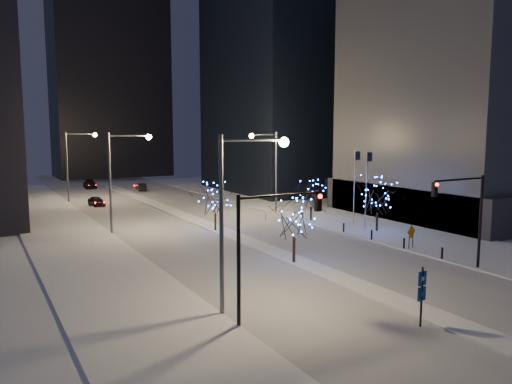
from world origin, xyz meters
TOP-DOWN VIEW (x-y plane):
  - ground at (0.00, 0.00)m, footprint 160.00×160.00m
  - road at (0.00, 35.00)m, footprint 20.00×130.00m
  - median at (0.00, 30.00)m, footprint 2.00×80.00m
  - east_sidewalk at (15.00, 20.00)m, footprint 10.00×90.00m
  - west_sidewalk at (-14.00, 20.00)m, footprint 8.00×90.00m
  - midrise_block at (34.00, 18.00)m, footprint 30.00×22.00m
  - plinth at (34.00, 18.00)m, footprint 30.00×24.00m
  - horizon_block at (6.00, 92.00)m, footprint 24.00×14.00m
  - street_lamp_w_near at (-8.94, 2.00)m, footprint 4.40×0.56m
  - street_lamp_w_mid at (-8.94, 27.00)m, footprint 4.40×0.56m
  - street_lamp_w_far at (-8.94, 52.00)m, footprint 4.40×0.56m
  - street_lamp_east at (10.08, 30.00)m, footprint 3.90×0.56m
  - traffic_signal_west at (-8.44, -0.00)m, footprint 5.26×0.43m
  - traffic_signal_east at (8.94, 1.00)m, footprint 5.26×0.43m
  - flagpoles at (13.37, 17.25)m, footprint 1.35×2.60m
  - bollards at (10.20, 10.00)m, footprint 0.16×12.16m
  - car_near at (-7.20, 46.99)m, footprint 1.93×3.89m
  - car_mid at (3.17, 60.82)m, footprint 1.95×4.10m
  - car_far at (-3.73, 68.59)m, footprint 2.38×5.06m
  - holiday_tree_median_near at (-0.50, 8.99)m, footprint 5.48×5.48m
  - holiday_tree_median_far at (-0.50, 23.21)m, footprint 3.89×3.89m
  - holiday_tree_plaza_near at (13.51, 14.85)m, footprint 4.91×4.91m
  - holiday_tree_plaza_far at (11.14, 22.85)m, footprint 5.19×5.19m
  - wayfinding_sign at (-1.69, -4.60)m, footprint 0.57×0.11m
  - construction_sign at (10.75, 7.75)m, footprint 1.22×0.32m

SIDE VIEW (x-z plane):
  - ground at x=0.00m, z-range 0.00..0.00m
  - road at x=0.00m, z-range 0.00..0.02m
  - median at x=0.00m, z-range 0.00..0.15m
  - east_sidewalk at x=15.00m, z-range 0.00..0.15m
  - west_sidewalk at x=-14.00m, z-range 0.00..0.15m
  - bollards at x=10.20m, z-range 0.15..1.05m
  - car_near at x=-7.20m, z-range 0.00..1.28m
  - car_mid at x=3.17m, z-range 0.00..1.30m
  - car_far at x=-3.73m, z-range 0.00..1.43m
  - construction_sign at x=10.75m, z-range 0.36..2.40m
  - wayfinding_sign at x=-1.69m, z-range 0.37..3.58m
  - plinth at x=34.00m, z-range 0.00..4.00m
  - holiday_tree_median_far at x=-0.50m, z-range 0.84..5.59m
  - holiday_tree_plaza_far at x=11.14m, z-range 0.75..5.69m
  - holiday_tree_plaza_near at x=13.51m, z-range 0.88..6.29m
  - holiday_tree_median_near at x=-0.50m, z-range 0.97..6.37m
  - traffic_signal_west at x=-8.44m, z-range 1.26..8.26m
  - traffic_signal_east at x=8.94m, z-range 1.26..8.26m
  - flagpoles at x=13.37m, z-range 0.80..8.80m
  - street_lamp_east at x=10.08m, z-range 1.45..11.45m
  - street_lamp_w_near at x=-8.94m, z-range 1.50..11.50m
  - street_lamp_w_mid at x=-8.94m, z-range 1.50..11.50m
  - street_lamp_w_far at x=-8.94m, z-range 1.50..11.50m
  - midrise_block at x=34.00m, z-range 0.00..30.00m
  - horizon_block at x=6.00m, z-range 0.00..42.00m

